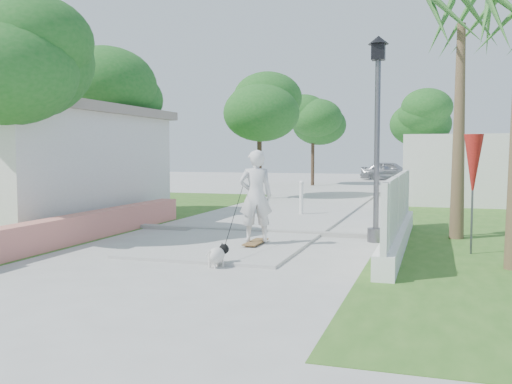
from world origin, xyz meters
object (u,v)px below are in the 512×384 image
at_px(street_lamp, 377,131).
at_px(skateboarder, 245,204).
at_px(dog, 218,255).
at_px(patio_umbrella, 473,167).
at_px(bollard, 301,197).
at_px(parked_car, 390,171).

distance_m(street_lamp, skateboarder, 3.39).
bearing_deg(dog, patio_umbrella, 50.60).
distance_m(street_lamp, bollard, 5.56).
bearing_deg(parked_car, dog, -176.00).
bearing_deg(skateboarder, parked_car, -115.21).
relative_size(street_lamp, parked_car, 1.12).
height_order(street_lamp, dog, street_lamp).
relative_size(street_lamp, dog, 7.89).
bearing_deg(bollard, skateboarder, -87.04).
bearing_deg(street_lamp, dog, -122.57).
distance_m(patio_umbrella, skateboarder, 4.43).
distance_m(street_lamp, parked_car, 27.27).
xyz_separation_m(bollard, skateboarder, (0.33, -6.40, 0.35)).
height_order(bollard, dog, bollard).
relative_size(skateboarder, parked_car, 0.63).
distance_m(dog, parked_car, 30.76).
height_order(patio_umbrella, parked_car, patio_umbrella).
bearing_deg(skateboarder, dog, 68.56).
height_order(dog, parked_car, parked_car).
distance_m(skateboarder, parked_car, 29.07).
height_order(bollard, patio_umbrella, patio_umbrella).
bearing_deg(dog, street_lamp, 76.29).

